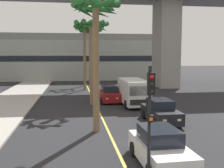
% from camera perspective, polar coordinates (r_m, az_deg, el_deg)
% --- Properties ---
extents(lane_stripe_center, '(0.14, 56.00, 0.01)m').
position_cam_1_polar(lane_stripe_center, '(24.79, -3.31, -4.53)').
color(lane_stripe_center, '#DBCC4C').
rests_on(lane_stripe_center, ground).
extents(pier_building_backdrop, '(33.46, 8.04, 8.38)m').
position_cam_1_polar(pier_building_backdrop, '(52.38, -5.98, 5.57)').
color(pier_building_backdrop, '#ADB2A8').
rests_on(pier_building_backdrop, ground).
extents(car_queue_front, '(1.92, 4.15, 1.56)m').
position_cam_1_polar(car_queue_front, '(11.75, 9.98, -13.10)').
color(car_queue_front, white).
rests_on(car_queue_front, ground).
extents(car_queue_second, '(1.87, 4.12, 1.56)m').
position_cam_1_polar(car_queue_second, '(26.82, -0.61, -2.16)').
color(car_queue_second, maroon).
rests_on(car_queue_second, ground).
extents(car_queue_third, '(1.90, 4.13, 1.56)m').
position_cam_1_polar(car_queue_third, '(18.91, 10.11, -5.75)').
color(car_queue_third, black).
rests_on(car_queue_third, ground).
extents(delivery_van, '(2.18, 5.26, 2.36)m').
position_cam_1_polar(delivery_van, '(24.76, 4.47, -1.55)').
color(delivery_van, silver).
rests_on(delivery_van, ground).
extents(traffic_light_median_near, '(0.24, 0.37, 4.20)m').
position_cam_1_polar(traffic_light_median_near, '(9.47, 7.97, -5.24)').
color(traffic_light_median_near, black).
rests_on(traffic_light_median_near, ground).
extents(palm_tree_near_median, '(2.95, 2.94, 7.81)m').
position_cam_1_polar(palm_tree_near_median, '(16.15, -3.39, 12.22)').
color(palm_tree_near_median, brown).
rests_on(palm_tree_near_median, ground).
extents(palm_tree_mid_median, '(3.23, 3.25, 7.72)m').
position_cam_1_polar(palm_tree_mid_median, '(24.91, -4.31, 10.13)').
color(palm_tree_mid_median, brown).
rests_on(palm_tree_mid_median, ground).
extents(palm_tree_far_median, '(3.69, 3.72, 8.63)m').
position_cam_1_polar(palm_tree_far_median, '(42.23, -4.67, 9.68)').
color(palm_tree_far_median, brown).
rests_on(palm_tree_far_median, ground).
extents(palm_tree_farthest_median, '(2.84, 2.93, 8.50)m').
position_cam_1_polar(palm_tree_farthest_median, '(35.89, -5.84, 9.87)').
color(palm_tree_farthest_median, brown).
rests_on(palm_tree_farthest_median, ground).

